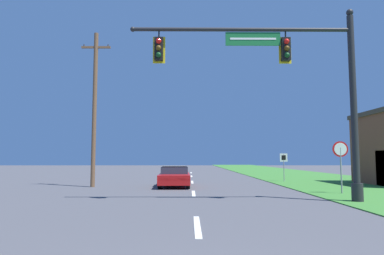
# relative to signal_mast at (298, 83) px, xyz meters

# --- Properties ---
(grass_verge_right) EXTENTS (10.00, 110.00, 0.04)m
(grass_verge_right) POSITION_rel_signal_mast_xyz_m (6.32, 19.33, -4.74)
(grass_verge_right) COLOR #38752D
(grass_verge_right) RESTS_ON ground
(road_center_line) EXTENTS (0.16, 34.80, 0.01)m
(road_center_line) POSITION_rel_signal_mast_xyz_m (-4.18, 11.33, -4.75)
(road_center_line) COLOR silver
(road_center_line) RESTS_ON ground
(signal_mast) EXTENTS (9.24, 0.47, 7.80)m
(signal_mast) POSITION_rel_signal_mast_xyz_m (0.00, 0.00, 0.00)
(signal_mast) COLOR #232326
(signal_mast) RESTS_ON grass_verge_right
(car_ahead) EXTENTS (1.93, 4.69, 1.19)m
(car_ahead) POSITION_rel_signal_mast_xyz_m (-5.29, 7.63, -4.15)
(car_ahead) COLOR black
(car_ahead) RESTS_ON ground
(stop_sign) EXTENTS (0.76, 0.07, 2.50)m
(stop_sign) POSITION_rel_signal_mast_xyz_m (2.96, 3.05, -2.89)
(stop_sign) COLOR gray
(stop_sign) RESTS_ON grass_verge_right
(route_sign_post) EXTENTS (0.55, 0.06, 2.03)m
(route_sign_post) POSITION_rel_signal_mast_xyz_m (2.58, 11.72, -3.23)
(route_sign_post) COLOR gray
(route_sign_post) RESTS_ON grass_verge_right
(utility_pole_near) EXTENTS (1.80, 0.26, 9.50)m
(utility_pole_near) POSITION_rel_signal_mast_xyz_m (-10.20, 7.24, 0.15)
(utility_pole_near) COLOR brown
(utility_pole_near) RESTS_ON ground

